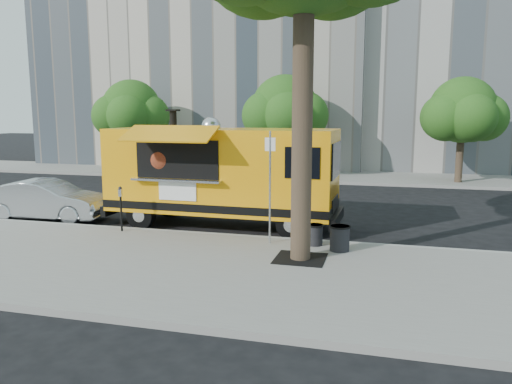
# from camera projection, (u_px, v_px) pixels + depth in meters

# --- Properties ---
(ground) EXTENTS (120.00, 120.00, 0.00)m
(ground) POSITION_uv_depth(u_px,v_px,m) (232.00, 232.00, 15.33)
(ground) COLOR black
(ground) RESTS_ON ground
(sidewalk) EXTENTS (60.00, 6.00, 0.15)m
(sidewalk) POSITION_uv_depth(u_px,v_px,m) (180.00, 268.00, 11.50)
(sidewalk) COLOR gray
(sidewalk) RESTS_ON ground
(curb) EXTENTS (60.00, 0.14, 0.16)m
(curb) POSITION_uv_depth(u_px,v_px,m) (223.00, 236.00, 14.43)
(curb) COLOR #999993
(curb) RESTS_ON ground
(far_sidewalk) EXTENTS (60.00, 5.00, 0.15)m
(far_sidewalk) POSITION_uv_depth(u_px,v_px,m) (304.00, 176.00, 28.20)
(far_sidewalk) COLOR gray
(far_sidewalk) RESTS_ON ground
(building_mid) EXTENTS (20.00, 14.00, 20.00)m
(building_mid) POSITION_uv_depth(u_px,v_px,m) (512.00, 14.00, 32.65)
(building_mid) COLOR #9E9894
(building_mid) RESTS_ON ground
(tree_well) EXTENTS (1.20, 1.20, 0.02)m
(tree_well) POSITION_uv_depth(u_px,v_px,m) (300.00, 259.00, 11.97)
(tree_well) COLOR black
(tree_well) RESTS_ON sidewalk
(far_tree_a) EXTENTS (3.42, 3.42, 5.36)m
(far_tree_a) POSITION_uv_depth(u_px,v_px,m) (132.00, 110.00, 29.00)
(far_tree_a) COLOR #33261C
(far_tree_a) RESTS_ON far_sidewalk
(far_tree_b) EXTENTS (3.60, 3.60, 5.50)m
(far_tree_b) POSITION_uv_depth(u_px,v_px,m) (285.00, 108.00, 27.09)
(far_tree_b) COLOR #33261C
(far_tree_b) RESTS_ON far_sidewalk
(far_tree_c) EXTENTS (3.24, 3.24, 5.21)m
(far_tree_c) POSITION_uv_depth(u_px,v_px,m) (462.00, 110.00, 24.54)
(far_tree_c) COLOR #33261C
(far_tree_c) RESTS_ON far_sidewalk
(sign_post) EXTENTS (0.28, 0.06, 3.00)m
(sign_post) POSITION_uv_depth(u_px,v_px,m) (270.00, 180.00, 13.16)
(sign_post) COLOR silver
(sign_post) RESTS_ON sidewalk
(parking_meter) EXTENTS (0.11, 0.11, 1.33)m
(parking_meter) POSITION_uv_depth(u_px,v_px,m) (121.00, 203.00, 14.64)
(parking_meter) COLOR black
(parking_meter) RESTS_ON sidewalk
(food_truck) EXTENTS (7.50, 3.52, 3.70)m
(food_truck) POSITION_uv_depth(u_px,v_px,m) (221.00, 173.00, 15.73)
(food_truck) COLOR #FFA30D
(food_truck) RESTS_ON ground
(sedan) EXTENTS (4.25, 1.77, 1.37)m
(sedan) POSITION_uv_depth(u_px,v_px,m) (47.00, 200.00, 16.88)
(sedan) COLOR #A1A3A8
(sedan) RESTS_ON ground
(trash_bin_left) EXTENTS (0.46, 0.46, 0.55)m
(trash_bin_left) POSITION_uv_depth(u_px,v_px,m) (315.00, 234.00, 13.18)
(trash_bin_left) COLOR black
(trash_bin_left) RESTS_ON sidewalk
(trash_bin_right) EXTENTS (0.54, 0.54, 0.64)m
(trash_bin_right) POSITION_uv_depth(u_px,v_px,m) (340.00, 237.00, 12.62)
(trash_bin_right) COLOR black
(trash_bin_right) RESTS_ON sidewalk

